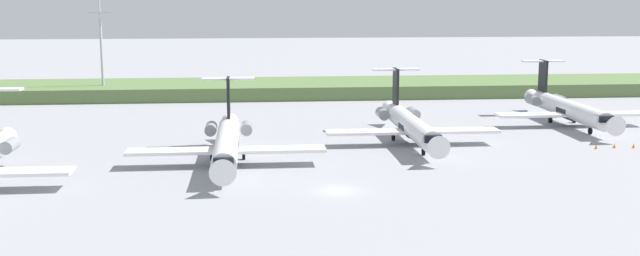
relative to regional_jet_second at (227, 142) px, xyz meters
The scene contains 9 objects.
ground_plane 19.76m from the regional_jet_second, 54.18° to the left, with size 500.00×500.00×0.00m, color #939399.
grass_berm 62.96m from the regional_jet_second, 79.50° to the left, with size 320.00×20.00×2.55m, color #597542.
regional_jet_second is the anchor object (origin of this frame).
regional_jet_third 26.08m from the regional_jet_second, 23.32° to the left, with size 22.81×31.00×9.00m.
regional_jet_fourth 55.46m from the regional_jet_second, 23.73° to the left, with size 22.81×31.00×9.00m.
antenna_mast 64.78m from the regional_jet_second, 112.80° to the left, with size 4.40×0.50×24.84m.
safety_cone_front_marker 47.13m from the regional_jet_second, ahead, with size 0.44×0.44×0.55m, color orange.
safety_cone_mid_marker 49.79m from the regional_jet_second, ahead, with size 0.44×0.44×0.55m, color orange.
safety_cone_rear_marker 52.28m from the regional_jet_second, ahead, with size 0.44×0.44×0.55m, color orange.
Camera 1 is at (-8.79, -74.39, 19.44)m, focal length 43.01 mm.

